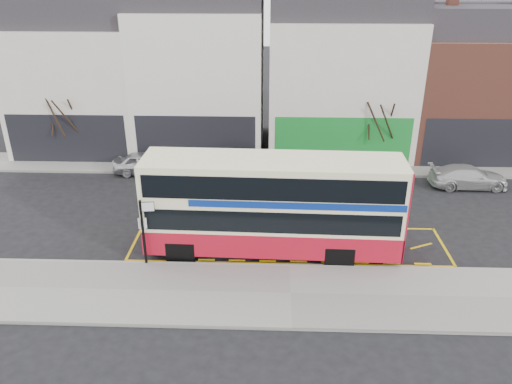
{
  "coord_description": "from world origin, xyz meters",
  "views": [
    {
      "loc": [
        -0.77,
        -18.0,
        11.64
      ],
      "look_at": [
        -1.47,
        2.0,
        2.38
      ],
      "focal_mm": 35.0,
      "sensor_mm": 36.0,
      "label": 1
    }
  ],
  "objects_px": {
    "car_silver": "(146,163)",
    "street_tree_left": "(62,105)",
    "bus_stop_post": "(144,226)",
    "car_white": "(468,177)",
    "double_decker_bus": "(273,205)",
    "street_tree_right": "(381,110)",
    "car_grey": "(237,165)"
  },
  "relations": [
    {
      "from": "street_tree_left",
      "to": "bus_stop_post",
      "type": "bearing_deg",
      "value": -56.77
    },
    {
      "from": "car_white",
      "to": "street_tree_left",
      "type": "xyz_separation_m",
      "value": [
        -23.89,
        3.0,
        3.08
      ]
    },
    {
      "from": "car_grey",
      "to": "car_white",
      "type": "bearing_deg",
      "value": -82.84
    },
    {
      "from": "car_grey",
      "to": "car_white",
      "type": "relative_size",
      "value": 1.05
    },
    {
      "from": "bus_stop_post",
      "to": "street_tree_right",
      "type": "bearing_deg",
      "value": 38.15
    },
    {
      "from": "car_white",
      "to": "bus_stop_post",
      "type": "bearing_deg",
      "value": 117.31
    },
    {
      "from": "car_grey",
      "to": "street_tree_right",
      "type": "distance_m",
      "value": 9.14
    },
    {
      "from": "car_white",
      "to": "street_tree_left",
      "type": "relative_size",
      "value": 0.79
    },
    {
      "from": "double_decker_bus",
      "to": "street_tree_right",
      "type": "bearing_deg",
      "value": 59.78
    },
    {
      "from": "car_silver",
      "to": "street_tree_right",
      "type": "height_order",
      "value": "street_tree_right"
    },
    {
      "from": "bus_stop_post",
      "to": "car_grey",
      "type": "distance_m",
      "value": 10.22
    },
    {
      "from": "double_decker_bus",
      "to": "bus_stop_post",
      "type": "xyz_separation_m",
      "value": [
        -5.24,
        -1.36,
        -0.38
      ]
    },
    {
      "from": "bus_stop_post",
      "to": "car_silver",
      "type": "relative_size",
      "value": 0.75
    },
    {
      "from": "bus_stop_post",
      "to": "car_silver",
      "type": "xyz_separation_m",
      "value": [
        -2.38,
        9.99,
        -1.24
      ]
    },
    {
      "from": "bus_stop_post",
      "to": "car_white",
      "type": "distance_m",
      "value": 18.46
    },
    {
      "from": "double_decker_bus",
      "to": "car_white",
      "type": "xyz_separation_m",
      "value": [
        11.01,
        7.3,
        -1.66
      ]
    },
    {
      "from": "car_silver",
      "to": "street_tree_right",
      "type": "xyz_separation_m",
      "value": [
        13.95,
        1.57,
        2.99
      ]
    },
    {
      "from": "car_grey",
      "to": "car_white",
      "type": "distance_m",
      "value": 13.18
    },
    {
      "from": "car_silver",
      "to": "car_grey",
      "type": "xyz_separation_m",
      "value": [
        5.49,
        -0.33,
        0.08
      ]
    },
    {
      "from": "car_grey",
      "to": "car_silver",
      "type": "bearing_deg",
      "value": 98.08
    },
    {
      "from": "street_tree_left",
      "to": "street_tree_right",
      "type": "relative_size",
      "value": 1.02
    },
    {
      "from": "street_tree_left",
      "to": "street_tree_right",
      "type": "distance_m",
      "value": 19.21
    },
    {
      "from": "bus_stop_post",
      "to": "car_silver",
      "type": "distance_m",
      "value": 10.35
    },
    {
      "from": "car_silver",
      "to": "bus_stop_post",
      "type": "bearing_deg",
      "value": -167.91
    },
    {
      "from": "double_decker_bus",
      "to": "street_tree_left",
      "type": "relative_size",
      "value": 2.01
    },
    {
      "from": "double_decker_bus",
      "to": "car_grey",
      "type": "distance_m",
      "value": 8.7
    },
    {
      "from": "bus_stop_post",
      "to": "street_tree_left",
      "type": "bearing_deg",
      "value": 116.38
    },
    {
      "from": "car_silver",
      "to": "street_tree_left",
      "type": "height_order",
      "value": "street_tree_left"
    },
    {
      "from": "car_silver",
      "to": "street_tree_left",
      "type": "relative_size",
      "value": 0.71
    },
    {
      "from": "car_silver",
      "to": "car_white",
      "type": "relative_size",
      "value": 0.9
    },
    {
      "from": "bus_stop_post",
      "to": "car_white",
      "type": "xyz_separation_m",
      "value": [
        16.25,
        8.66,
        -1.28
      ]
    },
    {
      "from": "car_silver",
      "to": "car_white",
      "type": "distance_m",
      "value": 18.68
    }
  ]
}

